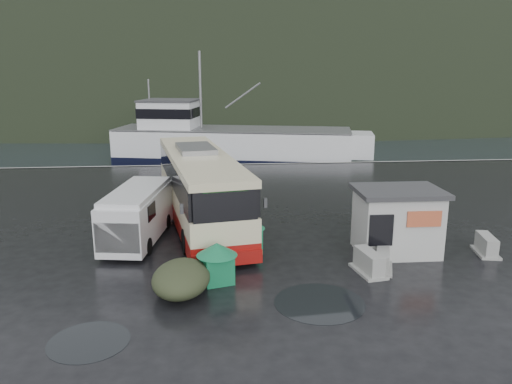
{
  "coord_description": "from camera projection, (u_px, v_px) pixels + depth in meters",
  "views": [
    {
      "loc": [
        0.16,
        -20.09,
        7.66
      ],
      "look_at": [
        2.33,
        3.74,
        1.7
      ],
      "focal_mm": 35.0,
      "sensor_mm": 36.0,
      "label": 1
    }
  ],
  "objects": [
    {
      "name": "puddles",
      "position": [
        242.0,
        316.0,
        15.85
      ],
      "size": [
        9.86,
        4.52,
        0.01
      ],
      "color": "black",
      "rests_on": "ground"
    },
    {
      "name": "headland",
      "position": [
        228.0,
        83.0,
        263.73
      ],
      "size": [
        780.0,
        540.0,
        570.0
      ],
      "primitive_type": "ellipsoid",
      "color": "black",
      "rests_on": "ground"
    },
    {
      "name": "ticket_kiosk",
      "position": [
        395.0,
        252.0,
        21.36
      ],
      "size": [
        3.6,
        2.74,
        2.79
      ],
      "primitive_type": null,
      "rotation": [
        0.0,
        0.0,
        -0.01
      ],
      "color": "beige",
      "rests_on": "ground"
    },
    {
      "name": "dome_tent",
      "position": [
        182.0,
        293.0,
        17.45
      ],
      "size": [
        2.27,
        3.0,
        1.1
      ],
      "primitive_type": null,
      "rotation": [
        0.0,
        0.0,
        -0.1
      ],
      "color": "#323A22",
      "rests_on": "ground"
    },
    {
      "name": "jersey_barrier_a",
      "position": [
        368.0,
        273.0,
        19.21
      ],
      "size": [
        1.14,
        1.84,
        0.86
      ],
      "primitive_type": null,
      "rotation": [
        0.0,
        0.0,
        0.17
      ],
      "color": "#999993",
      "rests_on": "ground"
    },
    {
      "name": "jersey_barrier_c",
      "position": [
        485.0,
        254.0,
        21.17
      ],
      "size": [
        1.09,
        1.73,
        0.8
      ],
      "primitive_type": null,
      "rotation": [
        0.0,
        0.0,
        -0.19
      ],
      "color": "#999993",
      "rests_on": "ground"
    },
    {
      "name": "fishing_trawler",
      "position": [
        233.0,
        149.0,
        48.68
      ],
      "size": [
        27.32,
        11.62,
        10.68
      ],
      "primitive_type": null,
      "rotation": [
        0.0,
        0.0,
        -0.22
      ],
      "color": "silver",
      "rests_on": "ground"
    },
    {
      "name": "waste_bin_right",
      "position": [
        247.0,
        252.0,
        21.36
      ],
      "size": [
        1.33,
        1.33,
        1.54
      ],
      "primitive_type": null,
      "rotation": [
        0.0,
        0.0,
        0.24
      ],
      "color": "#147346",
      "rests_on": "ground"
    },
    {
      "name": "coach_bus",
      "position": [
        201.0,
        222.0,
        25.58
      ],
      "size": [
        5.53,
        13.71,
        3.78
      ],
      "primitive_type": null,
      "rotation": [
        0.0,
        0.0,
        0.17
      ],
      "color": "beige",
      "rests_on": "ground"
    },
    {
      "name": "waste_bin_left",
      "position": [
        217.0,
        282.0,
        18.39
      ],
      "size": [
        1.33,
        1.33,
        1.52
      ],
      "primitive_type": null,
      "rotation": [
        0.0,
        0.0,
        0.27
      ],
      "color": "#147346",
      "rests_on": "ground"
    },
    {
      "name": "quay_edge",
      "position": [
        209.0,
        165.0,
        40.58
      ],
      "size": [
        160.0,
        0.6,
        1.5
      ],
      "primitive_type": "cube",
      "color": "#999993",
      "rests_on": "ground"
    },
    {
      "name": "white_van",
      "position": [
        139.0,
        240.0,
        22.79
      ],
      "size": [
        2.88,
        6.11,
        2.45
      ],
      "primitive_type": null,
      "rotation": [
        0.0,
        0.0,
        -0.15
      ],
      "color": "silver",
      "rests_on": "ground"
    },
    {
      "name": "jersey_barrier_b",
      "position": [
        382.0,
        269.0,
        19.5
      ],
      "size": [
        1.24,
        1.71,
        0.77
      ],
      "primitive_type": null,
      "rotation": [
        0.0,
        0.0,
        -0.34
      ],
      "color": "#999993",
      "rests_on": "ground"
    },
    {
      "name": "harbor_water",
      "position": [
        209.0,
        99.0,
        127.55
      ],
      "size": [
        300.0,
        180.0,
        0.02
      ],
      "primitive_type": "cube",
      "color": "black",
      "rests_on": "ground"
    },
    {
      "name": "ground",
      "position": [
        210.0,
        253.0,
        21.25
      ],
      "size": [
        160.0,
        160.0,
        0.0
      ],
      "primitive_type": "plane",
      "color": "black",
      "rests_on": "ground"
    }
  ]
}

